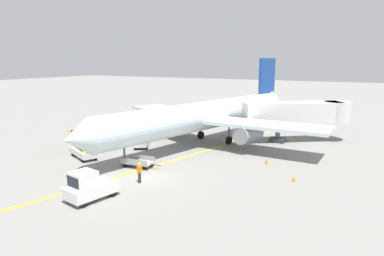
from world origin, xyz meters
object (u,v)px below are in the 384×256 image
(safety_cone_nose_left, at_px, (294,179))
(belt_loader_forward_hold, at_px, (142,140))
(ground_crew_marshaller, at_px, (139,172))
(safety_cone_nose_right, at_px, (267,162))
(jet_bridge, at_px, (304,113))
(pushback_tug, at_px, (89,187))
(belt_loader_aft_hold, at_px, (83,150))
(baggage_tug_near_wing, at_px, (120,131))
(safety_cone_wingtip_left, at_px, (157,127))
(airliner, at_px, (207,115))
(baggage_cart_loaded, at_px, (138,162))

(safety_cone_nose_left, bearing_deg, belt_loader_forward_hold, 167.76)
(belt_loader_forward_hold, relative_size, ground_crew_marshaller, 2.89)
(safety_cone_nose_right, bearing_deg, jet_bridge, 83.74)
(pushback_tug, xyz_separation_m, belt_loader_forward_hold, (-5.90, 14.59, -0.22))
(belt_loader_aft_hold, xyz_separation_m, ground_crew_marshaller, (9.45, -3.31, 0.13))
(baggage_tug_near_wing, xyz_separation_m, safety_cone_wingtip_left, (0.58, 7.56, -0.71))
(airliner, height_order, jet_bridge, airliner)
(belt_loader_aft_hold, relative_size, ground_crew_marshaller, 2.98)
(airliner, xyz_separation_m, safety_cone_wingtip_left, (-10.30, 4.91, -3.20))
(jet_bridge, height_order, safety_cone_nose_left, jet_bridge)
(airliner, bearing_deg, jet_bridge, 33.31)
(belt_loader_aft_hold, distance_m, ground_crew_marshaller, 10.02)
(belt_loader_aft_hold, distance_m, safety_cone_nose_left, 20.72)
(baggage_cart_loaded, relative_size, safety_cone_nose_left, 8.67)
(airliner, xyz_separation_m, safety_cone_nose_left, (11.97, -8.58, -3.20))
(jet_bridge, relative_size, safety_cone_wingtip_left, 27.11)
(baggage_cart_loaded, height_order, safety_cone_nose_left, baggage_cart_loaded)
(belt_loader_forward_hold, distance_m, ground_crew_marshaller, 12.26)
(airliner, xyz_separation_m, baggage_tug_near_wing, (-10.88, -2.65, -2.49))
(pushback_tug, bearing_deg, safety_cone_nose_right, 58.45)
(belt_loader_aft_hold, xyz_separation_m, safety_cone_nose_right, (17.20, 6.57, -0.56))
(ground_crew_marshaller, distance_m, safety_cone_nose_left, 12.68)
(airliner, distance_m, pushback_tug, 19.40)
(jet_bridge, bearing_deg, safety_cone_nose_left, -82.17)
(belt_loader_forward_hold, bearing_deg, safety_cone_nose_right, -0.74)
(airliner, bearing_deg, baggage_cart_loaded, -98.61)
(airliner, distance_m, safety_cone_nose_left, 15.07)
(ground_crew_marshaller, xyz_separation_m, safety_cone_nose_left, (11.06, 6.15, -0.69))
(airliner, xyz_separation_m, pushback_tug, (-0.19, -19.25, -2.42))
(baggage_cart_loaded, height_order, ground_crew_marshaller, ground_crew_marshaller)
(belt_loader_forward_hold, bearing_deg, belt_loader_aft_hold, -109.94)
(airliner, relative_size, belt_loader_forward_hold, 7.10)
(belt_loader_forward_hold, xyz_separation_m, safety_cone_nose_left, (18.06, -3.92, -0.56))
(pushback_tug, xyz_separation_m, baggage_cart_loaded, (-1.53, 7.90, -0.53))
(pushback_tug, bearing_deg, jet_bridge, 68.61)
(belt_loader_forward_hold, distance_m, safety_cone_nose_left, 18.49)
(jet_bridge, height_order, belt_loader_forward_hold, jet_bridge)
(safety_cone_wingtip_left, bearing_deg, jet_bridge, 4.51)
(baggage_tug_near_wing, bearing_deg, airliner, 13.69)
(baggage_tug_near_wing, xyz_separation_m, baggage_cart_loaded, (9.16, -8.70, -0.46))
(jet_bridge, relative_size, safety_cone_nose_left, 27.11)
(jet_bridge, distance_m, safety_cone_wingtip_left, 20.53)
(safety_cone_nose_left, height_order, safety_cone_wingtip_left, same)
(jet_bridge, distance_m, belt_loader_aft_hold, 25.86)
(safety_cone_nose_right, bearing_deg, safety_cone_wingtip_left, 152.76)
(safety_cone_nose_right, bearing_deg, baggage_tug_near_wing, 173.58)
(pushback_tug, bearing_deg, belt_loader_forward_hold, 112.03)
(baggage_cart_loaded, bearing_deg, airliner, 81.39)
(baggage_tug_near_wing, height_order, belt_loader_aft_hold, belt_loader_aft_hold)
(baggage_cart_loaded, xyz_separation_m, ground_crew_marshaller, (2.63, -3.37, 0.44))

